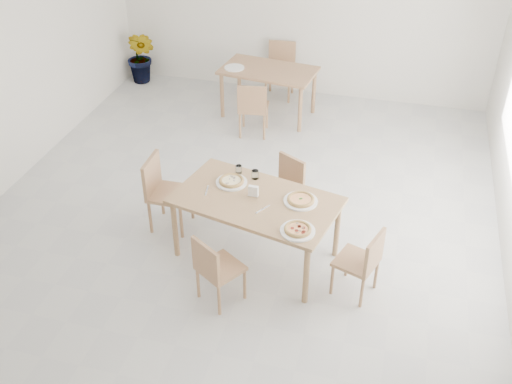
% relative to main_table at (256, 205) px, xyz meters
% --- Properties ---
extents(main_table, '(1.84, 1.30, 0.75)m').
position_rel_main_table_xyz_m(main_table, '(0.00, 0.00, 0.00)').
color(main_table, tan).
rests_on(main_table, ground).
extents(chair_south, '(0.53, 0.53, 0.78)m').
position_rel_main_table_xyz_m(chair_south, '(-0.20, -0.79, -0.23)').
color(chair_south, '#AA8155').
rests_on(chair_south, ground).
extents(chair_north, '(0.52, 0.52, 0.77)m').
position_rel_main_table_xyz_m(chair_north, '(0.15, 0.79, -0.23)').
color(chair_north, '#AA8155').
rests_on(chair_north, ground).
extents(chair_west, '(0.44, 0.44, 0.88)m').
position_rel_main_table_xyz_m(chair_west, '(-1.17, 0.26, -0.17)').
color(chair_west, '#AA8155').
rests_on(chair_west, ground).
extents(chair_east, '(0.49, 0.49, 0.77)m').
position_rel_main_table_xyz_m(chair_east, '(1.17, -0.31, -0.23)').
color(chair_east, '#AA8155').
rests_on(chair_east, ground).
extents(plate_margherita, '(0.35, 0.35, 0.02)m').
position_rel_main_table_xyz_m(plate_margherita, '(0.45, 0.07, 0.08)').
color(plate_margherita, white).
rests_on(plate_margherita, main_table).
extents(plate_mushroom, '(0.34, 0.34, 0.02)m').
position_rel_main_table_xyz_m(plate_mushroom, '(-0.33, 0.22, 0.08)').
color(plate_mushroom, white).
rests_on(plate_mushroom, main_table).
extents(plate_pepperoni, '(0.34, 0.34, 0.02)m').
position_rel_main_table_xyz_m(plate_pepperoni, '(0.52, -0.42, 0.08)').
color(plate_pepperoni, white).
rests_on(plate_pepperoni, main_table).
extents(pizza_margherita, '(0.34, 0.34, 0.03)m').
position_rel_main_table_xyz_m(pizza_margherita, '(0.45, 0.07, 0.10)').
color(pizza_margherita, tan).
rests_on(pizza_margherita, plate_margherita).
extents(pizza_mushroom, '(0.33, 0.33, 0.03)m').
position_rel_main_table_xyz_m(pizza_mushroom, '(-0.33, 0.22, 0.10)').
color(pizza_mushroom, tan).
rests_on(pizza_mushroom, plate_mushroom).
extents(pizza_pepperoni, '(0.33, 0.33, 0.03)m').
position_rel_main_table_xyz_m(pizza_pepperoni, '(0.52, -0.42, 0.10)').
color(pizza_pepperoni, tan).
rests_on(pizza_pepperoni, plate_pepperoni).
extents(tumbler_a, '(0.08, 0.08, 0.10)m').
position_rel_main_table_xyz_m(tumbler_a, '(-0.11, 0.37, 0.12)').
color(tumbler_a, white).
rests_on(tumbler_a, main_table).
extents(tumbler_b, '(0.07, 0.07, 0.09)m').
position_rel_main_table_xyz_m(tumbler_b, '(-0.31, 0.44, 0.12)').
color(tumbler_b, white).
rests_on(tumbler_b, main_table).
extents(napkin_holder, '(0.11, 0.06, 0.13)m').
position_rel_main_table_xyz_m(napkin_holder, '(-0.04, 0.04, 0.13)').
color(napkin_holder, silver).
rests_on(napkin_holder, main_table).
extents(fork_a, '(0.11, 0.18, 0.01)m').
position_rel_main_table_xyz_m(fork_a, '(0.11, -0.16, 0.08)').
color(fork_a, silver).
rests_on(fork_a, main_table).
extents(fork_b, '(0.05, 0.19, 0.01)m').
position_rel_main_table_xyz_m(fork_b, '(-0.54, 0.01, 0.08)').
color(fork_b, silver).
rests_on(fork_b, main_table).
extents(second_table, '(1.48, 0.97, 0.75)m').
position_rel_main_table_xyz_m(second_table, '(-0.68, 3.28, -0.02)').
color(second_table, '#AA8155').
rests_on(second_table, ground).
extents(chair_back_s, '(0.46, 0.46, 0.83)m').
position_rel_main_table_xyz_m(chair_back_s, '(-0.73, 2.58, -0.20)').
color(chair_back_s, '#AA8155').
rests_on(chair_back_s, ground).
extents(chair_back_n, '(0.46, 0.46, 0.88)m').
position_rel_main_table_xyz_m(chair_back_n, '(-0.66, 4.03, -0.17)').
color(chair_back_n, '#AA8155').
rests_on(chair_back_n, ground).
extents(plate_empty, '(0.30, 0.30, 0.02)m').
position_rel_main_table_xyz_m(plate_empty, '(-1.19, 3.19, 0.08)').
color(plate_empty, white).
rests_on(plate_empty, second_table).
extents(potted_plant, '(0.60, 0.53, 0.92)m').
position_rel_main_table_xyz_m(potted_plant, '(-3.04, 3.90, -0.22)').
color(potted_plant, '#225F1C').
rests_on(potted_plant, ground).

